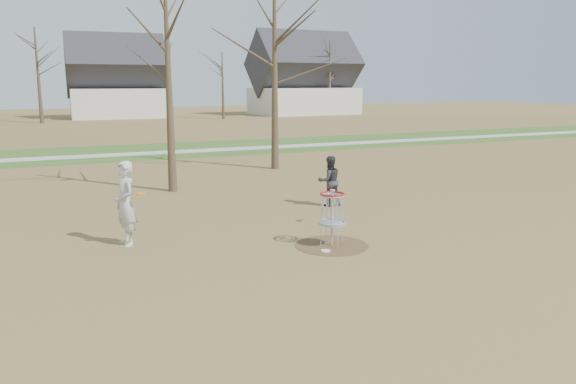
% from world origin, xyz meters
% --- Properties ---
extents(ground, '(160.00, 160.00, 0.00)m').
position_xyz_m(ground, '(0.00, 0.00, 0.00)').
color(ground, brown).
rests_on(ground, ground).
extents(green_band, '(160.00, 8.00, 0.01)m').
position_xyz_m(green_band, '(0.00, 21.00, 0.01)').
color(green_band, '#2D5119').
rests_on(green_band, ground).
extents(footpath, '(160.00, 1.50, 0.01)m').
position_xyz_m(footpath, '(0.00, 20.00, 0.01)').
color(footpath, '#9E9E99').
rests_on(footpath, green_band).
extents(dirt_circle, '(1.80, 1.80, 0.01)m').
position_xyz_m(dirt_circle, '(0.00, 0.00, 0.01)').
color(dirt_circle, '#47331E').
rests_on(dirt_circle, ground).
extents(player_standing, '(0.64, 0.84, 2.06)m').
position_xyz_m(player_standing, '(-4.54, 2.08, 1.03)').
color(player_standing, '#BBBBBB').
rests_on(player_standing, ground).
extents(player_throwing, '(0.83, 0.67, 1.61)m').
position_xyz_m(player_throwing, '(2.06, 4.01, 0.81)').
color(player_throwing, '#302F34').
rests_on(player_throwing, ground).
extents(disc_grounded, '(0.22, 0.22, 0.02)m').
position_xyz_m(disc_grounded, '(-0.37, -0.39, 0.02)').
color(disc_grounded, white).
rests_on(disc_grounded, dirt_circle).
extents(discs_in_play, '(5.28, 0.36, 0.52)m').
position_xyz_m(discs_in_play, '(-1.56, 1.85, 1.06)').
color(discs_in_play, red).
rests_on(discs_in_play, ground).
extents(disc_golf_basket, '(0.64, 0.64, 1.35)m').
position_xyz_m(disc_golf_basket, '(0.00, 0.00, 0.91)').
color(disc_golf_basket, '#9EA3AD').
rests_on(disc_golf_basket, ground).
extents(bare_trees, '(52.62, 44.98, 9.00)m').
position_xyz_m(bare_trees, '(1.78, 35.79, 5.35)').
color(bare_trees, '#382B1E').
rests_on(bare_trees, ground).
extents(houses_row, '(56.51, 10.01, 7.26)m').
position_xyz_m(houses_row, '(4.32, 52.56, 3.52)').
color(houses_row, silver).
rests_on(houses_row, ground).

